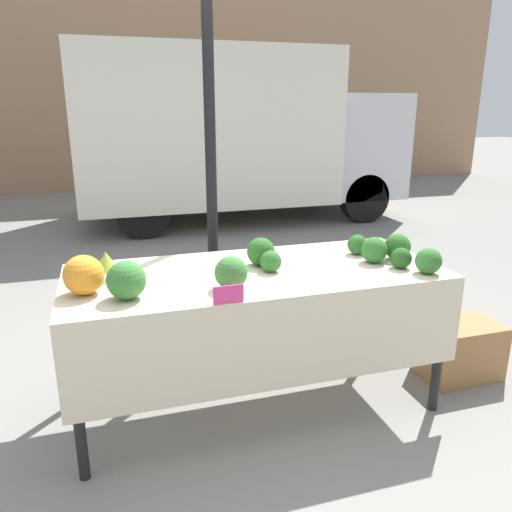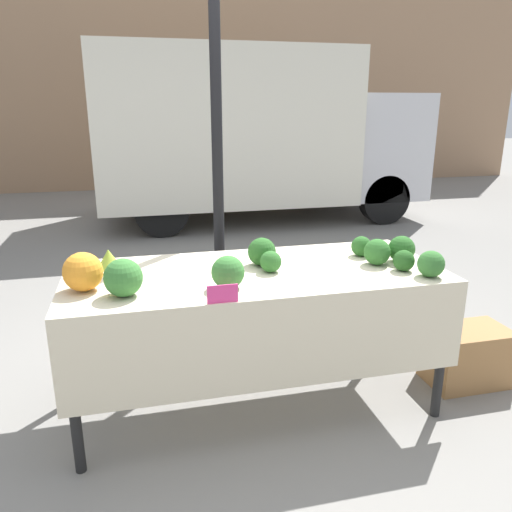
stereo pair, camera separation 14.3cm
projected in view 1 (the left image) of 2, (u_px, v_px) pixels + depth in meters
ground_plane at (256, 402)px, 2.85m from camera, size 40.00×40.00×0.00m
building_facade at (132, 58)px, 9.68m from camera, size 16.00×0.60×5.00m
tent_pole at (211, 170)px, 3.17m from camera, size 0.07×0.07×2.46m
parked_truck at (230, 132)px, 7.16m from camera, size 4.55×2.02×2.35m
market_table at (260, 292)px, 2.59m from camera, size 1.96×0.82×0.79m
orange_cauliflower at (84, 275)px, 2.27m from camera, size 0.18×0.18×0.18m
romanesco_head at (106, 261)px, 2.60m from camera, size 0.13×0.13×0.10m
broccoli_head_0 at (374, 250)px, 2.73m from camera, size 0.14×0.14×0.14m
broccoli_head_1 at (401, 258)px, 2.64m from camera, size 0.11×0.11×0.11m
broccoli_head_2 at (357, 245)px, 2.89m from camera, size 0.12×0.12×0.12m
broccoli_head_3 at (261, 252)px, 2.69m from camera, size 0.15×0.15×0.15m
broccoli_head_4 at (271, 261)px, 2.58m from camera, size 0.11×0.11×0.11m
broccoli_head_5 at (231, 273)px, 2.34m from camera, size 0.16×0.16×0.16m
broccoli_head_6 at (126, 280)px, 2.21m from camera, size 0.18×0.18×0.18m
broccoli_head_7 at (397, 247)px, 2.79m from camera, size 0.15×0.15×0.15m
broccoli_head_8 at (428, 261)px, 2.55m from camera, size 0.14×0.14×0.14m
price_sign at (228, 295)px, 2.17m from camera, size 0.14×0.01×0.08m
produce_crate at (460, 350)px, 3.08m from camera, size 0.47×0.31×0.35m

